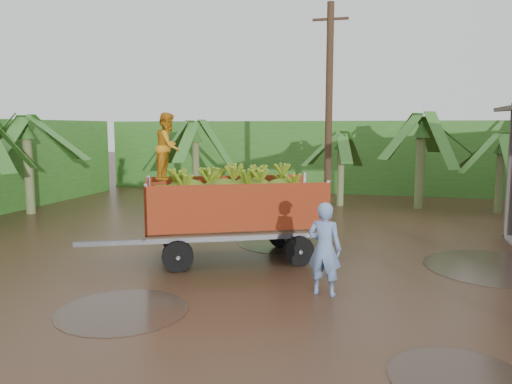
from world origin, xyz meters
The scene contains 6 objects.
ground centered at (0.00, 0.00, 0.00)m, with size 100.00×100.00×0.00m, color black.
hedge_north centered at (-2.00, 16.00, 1.80)m, with size 22.00×3.00×3.60m, color #2D661E.
banana_trailer centered at (-2.18, 1.48, 1.32)m, with size 5.91×3.71×3.64m.
man_blue centered at (0.38, -0.67, 0.93)m, with size 0.68×0.44×1.85m, color #6887BE.
utility_pole centered at (-0.43, 6.96, 3.76)m, with size 1.20×0.24×7.40m.
banana_plants centered at (-4.88, 5.29, 1.90)m, with size 24.07×20.69×4.22m.
Camera 1 is at (1.47, -10.24, 3.29)m, focal length 35.00 mm.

